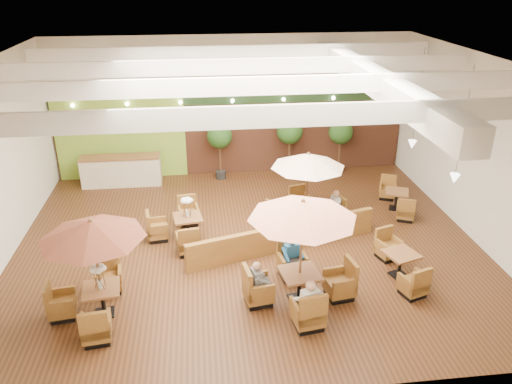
{
  "coord_description": "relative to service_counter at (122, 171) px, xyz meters",
  "views": [
    {
      "loc": [
        -1.33,
        -13.29,
        7.79
      ],
      "look_at": [
        0.3,
        0.5,
        1.5
      ],
      "focal_mm": 35.0,
      "sensor_mm": 36.0,
      "label": 1
    }
  ],
  "objects": [
    {
      "name": "room",
      "position": [
        4.65,
        -3.88,
        3.05
      ],
      "size": [
        14.04,
        14.0,
        5.52
      ],
      "color": "#381E0F",
      "rests_on": "ground"
    },
    {
      "name": "table_0",
      "position": [
        0.48,
        -8.09,
        1.3
      ],
      "size": [
        2.54,
        2.64,
        2.64
      ],
      "rotation": [
        0.0,
        0.0,
        0.12
      ],
      "color": "brown",
      "rests_on": "ground"
    },
    {
      "name": "booth_divider",
      "position": [
        5.43,
        -5.62,
        -0.16
      ],
      "size": [
        5.9,
        1.87,
        0.84
      ],
      "primitive_type": "cube",
      "rotation": [
        0.0,
        0.0,
        0.28
      ],
      "color": "brown",
      "rests_on": "ground"
    },
    {
      "name": "table_3",
      "position": [
        2.33,
        -4.52,
        -0.13
      ],
      "size": [
        1.77,
        2.58,
        1.53
      ],
      "rotation": [
        0.0,
        0.0,
        0.14
      ],
      "color": "brown",
      "rests_on": "ground"
    },
    {
      "name": "table_2",
      "position": [
        6.4,
        -4.11,
        1.16
      ],
      "size": [
        2.63,
        2.63,
        2.55
      ],
      "rotation": [
        0.0,
        0.0,
        0.3
      ],
      "color": "brown",
      "rests_on": "ground"
    },
    {
      "name": "service_counter",
      "position": [
        0.0,
        0.0,
        0.0
      ],
      "size": [
        3.0,
        0.75,
        1.18
      ],
      "color": "beige",
      "rests_on": "ground"
    },
    {
      "name": "table_1",
      "position": [
        5.4,
        -8.08,
        1.34
      ],
      "size": [
        2.88,
        2.88,
        2.86
      ],
      "rotation": [
        0.0,
        0.0,
        0.15
      ],
      "color": "brown",
      "rests_on": "ground"
    },
    {
      "name": "diner_3",
      "position": [
        6.4,
        -5.05,
        0.14
      ],
      "size": [
        0.37,
        0.32,
        0.72
      ],
      "rotation": [
        0.0,
        0.0,
        0.15
      ],
      "color": "#2669A7",
      "rests_on": "ground"
    },
    {
      "name": "diner_1",
      "position": [
        5.4,
        -7.03,
        0.16
      ],
      "size": [
        0.42,
        0.37,
        0.77
      ],
      "rotation": [
        0.0,
        0.0,
        3.43
      ],
      "color": "#2669A7",
      "rests_on": "ground"
    },
    {
      "name": "table_4",
      "position": [
        8.35,
        -7.33,
        -0.24
      ],
      "size": [
        1.03,
        2.57,
        0.91
      ],
      "rotation": [
        0.0,
        0.0,
        0.31
      ],
      "color": "brown",
      "rests_on": "ground"
    },
    {
      "name": "topiary_2",
      "position": [
        8.68,
        0.2,
        1.09
      ],
      "size": [
        0.96,
        0.96,
        2.24
      ],
      "color": "black",
      "rests_on": "ground"
    },
    {
      "name": "diner_0",
      "position": [
        5.4,
        -9.13,
        0.19
      ],
      "size": [
        0.46,
        0.41,
        0.85
      ],
      "rotation": [
        0.0,
        0.0,
        0.27
      ],
      "color": "silver",
      "rests_on": "ground"
    },
    {
      "name": "topiary_1",
      "position": [
        6.61,
        0.2,
        1.19
      ],
      "size": [
        1.03,
        1.03,
        2.39
      ],
      "color": "black",
      "rests_on": "ground"
    },
    {
      "name": "topiary_0",
      "position": [
        3.84,
        0.2,
        1.11
      ],
      "size": [
        0.98,
        0.98,
        2.27
      ],
      "color": "black",
      "rests_on": "ground"
    },
    {
      "name": "diner_2",
      "position": [
        4.35,
        -8.08,
        0.16
      ],
      "size": [
        0.35,
        0.4,
        0.74
      ],
      "rotation": [
        0.0,
        0.0,
        4.93
      ],
      "color": "slate",
      "rests_on": "ground"
    },
    {
      "name": "diner_4",
      "position": [
        7.33,
        -4.11,
        0.15
      ],
      "size": [
        0.32,
        0.38,
        0.73
      ],
      "rotation": [
        0.0,
        0.0,
        1.7
      ],
      "color": "silver",
      "rests_on": "ground"
    },
    {
      "name": "table_5",
      "position": [
        9.8,
        -3.29,
        -0.26
      ],
      "size": [
        1.0,
        2.45,
        0.86
      ],
      "rotation": [
        0.0,
        0.0,
        -0.39
      ],
      "color": "brown",
      "rests_on": "ground"
    }
  ]
}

